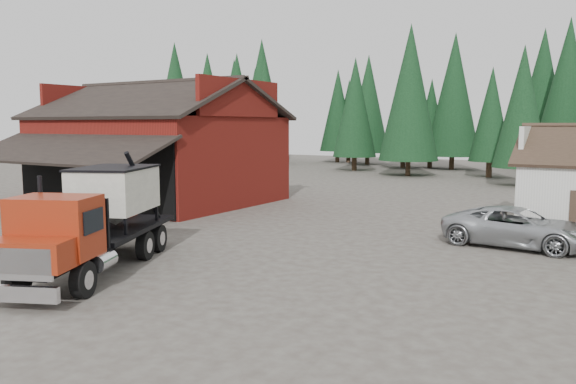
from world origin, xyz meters
The scene contains 8 objects.
ground centered at (0.00, 0.00, 0.00)m, with size 120.00×120.00×0.00m, color #463E37.
red_barn centered at (-11.00, 9.90, 2.69)m, with size 12.80×13.63×7.18m.
conifer_backdrop centered at (0.00, 42.00, 0.00)m, with size 76.00×16.00×16.00m, color black, non-canonical shape.
near_pine_a centered at (-22.00, 28.00, 6.39)m, with size 4.40×4.40×11.40m.
near_pine_b centered at (6.00, 30.00, 5.89)m, with size 3.96×3.96×10.40m.
near_pine_d centered at (-4.00, 34.00, 7.39)m, with size 5.28×5.28×13.40m.
feed_truck centered at (-1.14, -2.97, 1.72)m, with size 5.27×8.33×3.68m.
silver_car centered at (9.53, 7.60, 0.74)m, with size 2.47×5.35×1.49m, color #ACB0B4.
Camera 1 is at (12.95, -14.59, 4.57)m, focal length 35.00 mm.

